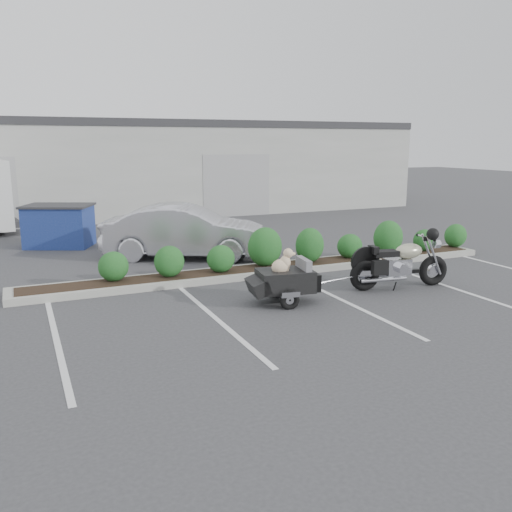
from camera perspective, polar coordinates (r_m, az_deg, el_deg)
name	(u,v)px	position (r m, az deg, el deg)	size (l,w,h in m)	color
ground	(277,301)	(10.85, 2.24, -4.72)	(90.00, 90.00, 0.00)	#38383A
planter_kerb	(274,269)	(13.17, 1.92, -1.40)	(12.00, 1.00, 0.15)	#9E9E93
building	(119,166)	(26.74, -14.26, 9.19)	(26.00, 10.00, 4.00)	#9EA099
motorcycle	(400,264)	(12.05, 14.94, -0.82)	(2.33, 0.90, 1.34)	black
pet_trailer	(284,280)	(10.59, 3.00, -2.52)	(1.88, 1.07, 1.11)	black
sedan	(186,232)	(14.82, -7.39, 2.57)	(1.53, 4.40, 1.45)	silver
dumpster	(59,225)	(17.35, -20.02, 3.04)	(2.30, 2.00, 1.27)	navy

